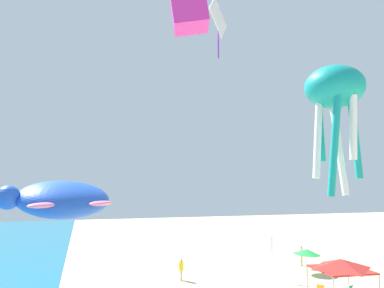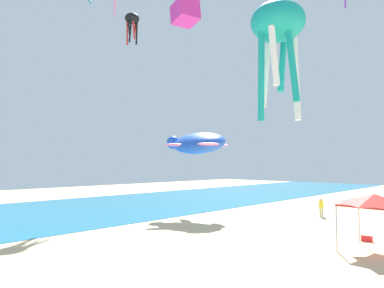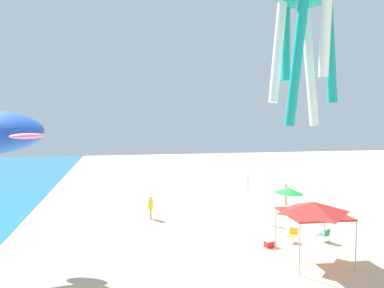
{
  "view_description": "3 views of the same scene",
  "coord_description": "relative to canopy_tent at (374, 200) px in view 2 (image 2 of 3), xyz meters",
  "views": [
    {
      "loc": [
        -22.2,
        14.85,
        7.48
      ],
      "look_at": [
        -1.83,
        9.08,
        9.65
      ],
      "focal_mm": 35.65,
      "sensor_mm": 36.0,
      "label": 1
    },
    {
      "loc": [
        -22.26,
        -5.43,
        4.65
      ],
      "look_at": [
        -1.83,
        14.56,
        6.34
      ],
      "focal_mm": 31.56,
      "sensor_mm": 36.0,
      "label": 2
    },
    {
      "loc": [
        -18.25,
        9.94,
        6.97
      ],
      "look_at": [
        -1.83,
        6.3,
        5.98
      ],
      "focal_mm": 33.01,
      "sensor_mm": 36.0,
      "label": 3
    }
  ],
  "objects": [
    {
      "name": "cooler_box",
      "position": [
        2.44,
        1.17,
        -2.52
      ],
      "size": [
        0.51,
        0.68,
        0.4
      ],
      "color": "red",
      "rests_on": "ground"
    },
    {
      "name": "canopy_tent",
      "position": [
        0.0,
        0.0,
        0.0
      ],
      "size": [
        3.13,
        3.07,
        3.07
      ],
      "rotation": [
        0.0,
        0.0,
        -0.07
      ],
      "color": "#B7B7BC",
      "rests_on": "ground"
    },
    {
      "name": "kite_turtle_blue",
      "position": [
        3.04,
        15.78,
        3.86
      ],
      "size": [
        5.93,
        6.39,
        2.88
      ],
      "rotation": [
        0.0,
        0.0,
        1.83
      ],
      "color": "blue"
    },
    {
      "name": "kite_octopus_black",
      "position": [
        2.54,
        25.66,
        18.42
      ],
      "size": [
        1.66,
        1.66,
        3.69
      ],
      "rotation": [
        0.0,
        0.0,
        3.43
      ],
      "color": "black"
    },
    {
      "name": "ocean_strip",
      "position": [
        2.61,
        26.91,
        -2.71
      ],
      "size": [
        120.0,
        21.6,
        0.02
      ],
      "primitive_type": "cube",
      "color": "teal",
      "rests_on": "ground"
    },
    {
      "name": "person_by_tent",
      "position": [
        9.79,
        7.15,
        -1.76
      ],
      "size": [
        0.43,
        0.39,
        1.65
      ],
      "rotation": [
        0.0,
        0.0,
        2.93
      ],
      "color": "#C6B28C",
      "rests_on": "ground"
    },
    {
      "name": "kite_octopus_teal",
      "position": [
        -4.23,
        3.13,
        9.01
      ],
      "size": [
        2.8,
        2.8,
        6.22
      ],
      "rotation": [
        0.0,
        0.0,
        0.3
      ],
      "color": "teal"
    },
    {
      "name": "kite_box_green",
      "position": [
        -3.98,
        10.29,
        13.14
      ],
      "size": [
        1.89,
        2.02,
        3.4
      ],
      "rotation": [
        0.0,
        0.0,
        6.03
      ],
      "color": "green"
    }
  ]
}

